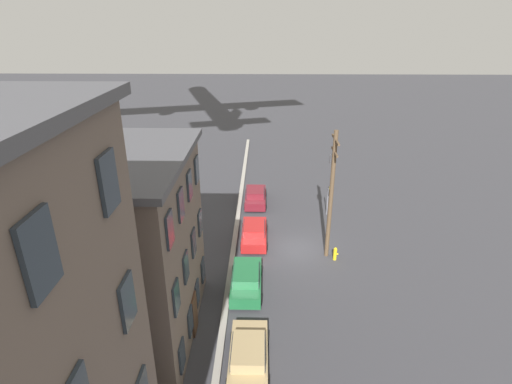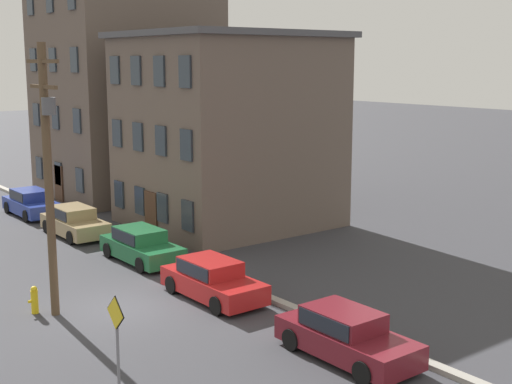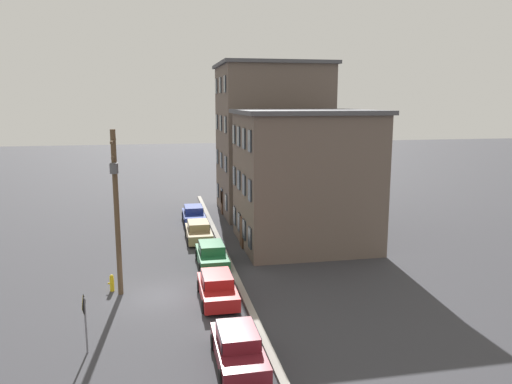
# 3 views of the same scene
# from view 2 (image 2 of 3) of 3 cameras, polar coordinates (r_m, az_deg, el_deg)

# --- Properties ---
(ground_plane) EXTENTS (200.00, 200.00, 0.00)m
(ground_plane) POSITION_cam_2_polar(r_m,az_deg,el_deg) (25.48, -10.61, -9.09)
(ground_plane) COLOR #38383D
(kerb_strip) EXTENTS (56.00, 0.36, 0.16)m
(kerb_strip) POSITION_cam_2_polar(r_m,az_deg,el_deg) (27.68, -2.26, -7.15)
(kerb_strip) COLOR #9E998E
(kerb_strip) RESTS_ON ground_plane
(apartment_corner) EXTENTS (9.68, 9.92, 13.89)m
(apartment_corner) POSITION_cam_2_polar(r_m,az_deg,el_deg) (46.39, -10.36, 8.47)
(apartment_corner) COLOR #66564C
(apartment_corner) RESTS_ON ground_plane
(apartment_midblock) EXTENTS (9.28, 9.71, 9.87)m
(apartment_midblock) POSITION_cam_2_polar(r_m,az_deg,el_deg) (36.91, -2.24, 5.02)
(apartment_midblock) COLOR #66564C
(apartment_midblock) RESTS_ON ground_plane
(car_blue) EXTENTS (4.40, 1.92, 1.43)m
(car_blue) POSITION_cam_2_polar(r_m,az_deg,el_deg) (41.28, -17.55, -0.77)
(car_blue) COLOR #233899
(car_blue) RESTS_ON ground_plane
(car_tan) EXTENTS (4.40, 1.92, 1.43)m
(car_tan) POSITION_cam_2_polar(r_m,az_deg,el_deg) (35.94, -14.34, -2.24)
(car_tan) COLOR tan
(car_tan) RESTS_ON ground_plane
(car_green) EXTENTS (4.40, 1.92, 1.43)m
(car_green) POSITION_cam_2_polar(r_m,az_deg,el_deg) (30.81, -9.19, -4.15)
(car_green) COLOR #1E6638
(car_green) RESTS_ON ground_plane
(car_red) EXTENTS (4.40, 1.92, 1.43)m
(car_red) POSITION_cam_2_polar(r_m,az_deg,el_deg) (25.83, -3.53, -6.91)
(car_red) COLOR #B21E1E
(car_red) RESTS_ON ground_plane
(car_maroon) EXTENTS (4.40, 1.92, 1.43)m
(car_maroon) POSITION_cam_2_polar(r_m,az_deg,el_deg) (20.99, 7.18, -11.15)
(car_maroon) COLOR maroon
(car_maroon) RESTS_ON ground_plane
(caution_sign) EXTENTS (0.93, 0.08, 2.60)m
(caution_sign) POSITION_cam_2_polar(r_m,az_deg,el_deg) (18.85, -11.10, -10.63)
(caution_sign) COLOR slate
(caution_sign) RESTS_ON ground_plane
(utility_pole) EXTENTS (2.40, 0.44, 9.03)m
(utility_pole) POSITION_cam_2_polar(r_m,az_deg,el_deg) (24.11, -16.29, 2.00)
(utility_pole) COLOR brown
(utility_pole) RESTS_ON ground_plane
(fire_hydrant) EXTENTS (0.24, 0.34, 0.96)m
(fire_hydrant) POSITION_cam_2_polar(r_m,az_deg,el_deg) (25.52, -17.31, -8.22)
(fire_hydrant) COLOR yellow
(fire_hydrant) RESTS_ON ground_plane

